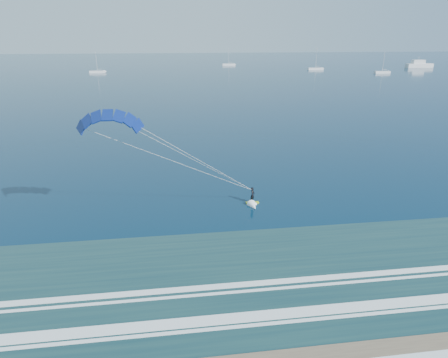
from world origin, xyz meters
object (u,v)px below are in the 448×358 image
Objects in this scene: motor_yacht at (419,65)px; sailboat_3 at (316,69)px; kitesurfer_rig at (190,158)px; sailboat_4 at (382,72)px; sailboat_2 at (229,64)px; sailboat_1 at (97,72)px.

motor_yacht is 70.21m from sailboat_3.
kitesurfer_rig is at bearing -113.79° from sailboat_3.
sailboat_3 is at bearing 135.18° from sailboat_4.
sailboat_4 is at bearing 55.89° from kitesurfer_rig.
sailboat_2 is 61.11m from sailboat_3.
sailboat_3 is (123.01, 3.69, 0.01)m from sailboat_1.
sailboat_2 reaches higher than sailboat_1.
kitesurfer_rig is at bearing -124.11° from sailboat_4.
kitesurfer_rig is 1.19× the size of motor_yacht.
kitesurfer_rig is 1.75× the size of sailboat_4.
sailboat_1 is 0.97× the size of sailboat_2.
motor_yacht is 1.48× the size of sailboat_1.
sailboat_2 is 0.94× the size of sailboat_3.
sailboat_2 is at bearing 163.68° from motor_yacht.
sailboat_1 is (-38.83, 187.24, -6.55)m from kitesurfer_rig.
sailboat_4 is (26.98, -26.81, -0.01)m from sailboat_3.
sailboat_1 is at bearing -178.28° from sailboat_3.
sailboat_1 is 1.00× the size of sailboat_4.
kitesurfer_rig is 251.23m from motor_yacht.
sailboat_3 is 38.04m from sailboat_4.
sailboat_4 is at bearing -43.29° from sailboat_2.
sailboat_3 is (84.18, 190.93, -6.55)m from kitesurfer_rig.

